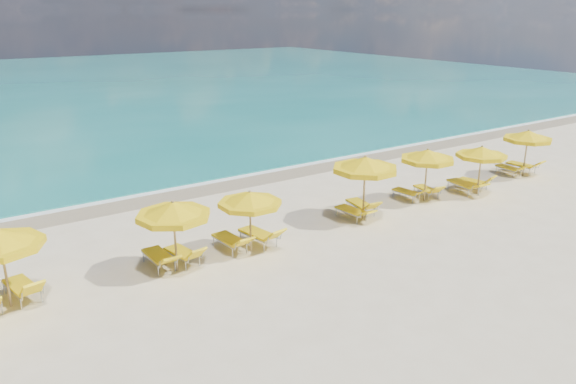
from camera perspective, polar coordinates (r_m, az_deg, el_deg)
ground_plane at (r=20.60m, az=2.37°, el=-4.24°), size 120.00×120.00×0.00m
ocean at (r=64.73m, az=-24.33°, el=9.54°), size 120.00×80.00×0.30m
wet_sand_band at (r=26.54m, az=-7.22°, el=0.79°), size 120.00×2.60×0.01m
foam_line at (r=27.23m, az=-8.00°, el=1.20°), size 120.00×1.20×0.03m
whitecap_near at (r=33.61m, az=-24.12°, el=3.01°), size 14.00×0.36×0.05m
whitecap_far at (r=44.49m, az=-7.99°, el=7.76°), size 18.00×0.30×0.05m
umbrella_1 at (r=16.80m, az=-27.23°, el=-4.38°), size 2.48×2.48×2.32m
umbrella_2 at (r=17.37m, az=-11.59°, el=-1.90°), size 2.67×2.67×2.34m
umbrella_3 at (r=18.52m, az=-3.90°, el=-0.78°), size 2.81×2.81×2.17m
umbrella_4 at (r=21.51m, az=7.85°, el=2.75°), size 3.29×3.29×2.58m
umbrella_5 at (r=24.22m, az=13.98°, el=3.56°), size 2.93×2.93×2.31m
umbrella_6 at (r=25.89m, az=19.07°, el=3.81°), size 2.34×2.34×2.21m
umbrella_7 at (r=29.56m, az=23.19°, el=5.22°), size 2.48×2.48×2.33m
lounger_1_right at (r=17.74m, az=-25.33°, el=-9.11°), size 0.94×1.90×0.89m
lounger_2_left at (r=18.38m, az=-12.92°, el=-6.80°), size 0.65×1.89×0.78m
lounger_2_right at (r=18.51m, az=-10.61°, el=-6.49°), size 0.85×1.78×0.82m
lounger_3_left at (r=19.24m, az=-5.86°, el=-5.26°), size 0.73×1.90×0.81m
lounger_3_right at (r=19.60m, az=-2.96°, el=-4.70°), size 0.93×1.98×0.88m
lounger_4_left at (r=22.06m, az=6.52°, el=-2.23°), size 0.72×1.82×0.63m
lounger_4_right at (r=22.73m, az=7.42°, el=-1.61°), size 0.88×1.89×0.80m
lounger_5_left at (r=24.75m, az=12.00°, el=-0.28°), size 0.71×1.67×0.66m
lounger_5_right at (r=25.31m, az=13.89°, el=0.00°), size 0.83×1.67×0.73m
lounger_6_left at (r=26.26m, az=17.44°, el=0.44°), size 0.96×2.12×0.76m
lounger_6_right at (r=27.00m, az=18.31°, el=0.76°), size 0.85×1.71×0.80m
lounger_7_left at (r=29.94m, az=21.54°, el=2.04°), size 0.74×1.72×0.71m
lounger_7_right at (r=30.64m, az=22.66°, el=2.29°), size 0.73×1.85×0.80m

